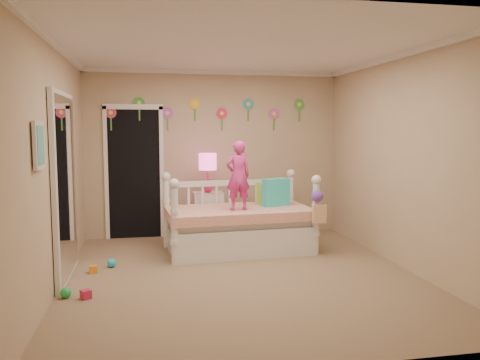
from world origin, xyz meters
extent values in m
cube|color=#7F684C|center=(0.00, 0.00, 0.00)|extent=(4.00, 4.50, 0.01)
cube|color=white|center=(0.00, 0.00, 2.60)|extent=(4.00, 4.50, 0.01)
cube|color=tan|center=(0.00, 2.25, 1.30)|extent=(4.00, 0.01, 2.60)
cube|color=tan|center=(-2.00, 0.00, 1.30)|extent=(0.01, 4.50, 2.60)
cube|color=tan|center=(2.00, 0.00, 1.30)|extent=(0.01, 4.50, 2.60)
cube|color=#28CBB5|center=(0.73, 1.19, 0.80)|extent=(0.41, 0.25, 0.39)
cube|color=#9CD440|center=(0.66, 1.36, 0.77)|extent=(0.36, 0.22, 0.32)
imported|color=#E0338F|center=(0.14, 0.95, 1.07)|extent=(0.36, 0.26, 0.93)
cube|color=white|center=(-0.16, 1.85, 0.37)|extent=(0.45, 0.34, 0.74)
sphere|color=#F82167|center=(-0.16, 1.85, 0.82)|extent=(0.16, 0.16, 0.16)
cylinder|color=#F82167|center=(-0.16, 1.85, 0.99)|extent=(0.03, 0.03, 0.34)
cylinder|color=#FF4C9E|center=(-0.16, 1.85, 1.21)|extent=(0.27, 0.27, 0.25)
cube|color=black|center=(-1.25, 2.23, 1.03)|extent=(0.90, 0.04, 2.07)
cube|color=white|center=(-1.96, 0.30, 1.05)|extent=(0.07, 1.30, 2.10)
cube|color=white|center=(-1.97, -0.90, 1.55)|extent=(0.05, 0.34, 0.42)
camera|label=1|loc=(-1.04, -5.34, 1.69)|focal=36.06mm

